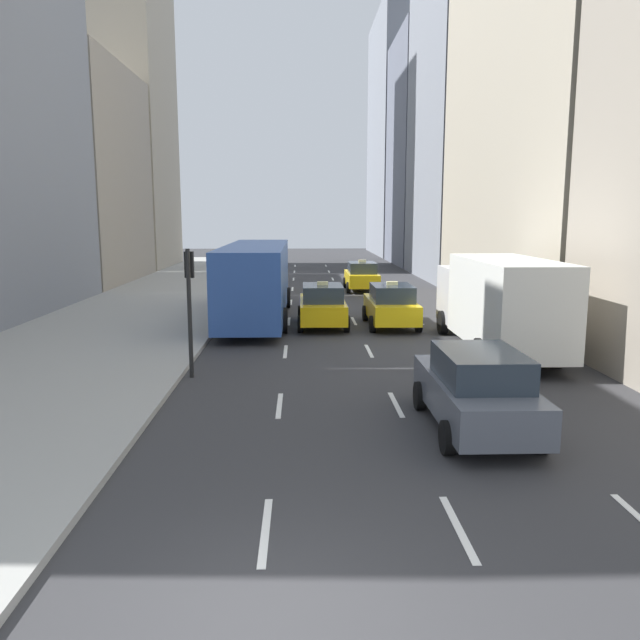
{
  "coord_description": "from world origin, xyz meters",
  "views": [
    {
      "loc": [
        0.33,
        -6.37,
        4.49
      ],
      "look_at": [
        0.93,
        13.01,
        1.23
      ],
      "focal_mm": 35.0,
      "sensor_mm": 36.0,
      "label": 1
    }
  ],
  "objects_px": {
    "taxi_lead": "(322,305)",
    "box_truck": "(498,301)",
    "taxi_third": "(362,276)",
    "sedan_black_near": "(477,389)",
    "taxi_second": "(391,305)",
    "traffic_light_pole": "(189,292)",
    "city_bus": "(256,279)"
  },
  "relations": [
    {
      "from": "taxi_third",
      "to": "traffic_light_pole",
      "type": "xyz_separation_m",
      "value": [
        -6.75,
        -20.25,
        1.53
      ]
    },
    {
      "from": "sedan_black_near",
      "to": "city_bus",
      "type": "bearing_deg",
      "value": 111.34
    },
    {
      "from": "traffic_light_pole",
      "to": "box_truck",
      "type": "bearing_deg",
      "value": 16.95
    },
    {
      "from": "box_truck",
      "to": "traffic_light_pole",
      "type": "bearing_deg",
      "value": -163.05
    },
    {
      "from": "taxi_third",
      "to": "box_truck",
      "type": "distance_m",
      "value": 17.59
    },
    {
      "from": "taxi_lead",
      "to": "traffic_light_pole",
      "type": "height_order",
      "value": "traffic_light_pole"
    },
    {
      "from": "taxi_lead",
      "to": "sedan_black_near",
      "type": "height_order",
      "value": "taxi_lead"
    },
    {
      "from": "sedan_black_near",
      "to": "traffic_light_pole",
      "type": "relative_size",
      "value": 1.25
    },
    {
      "from": "taxi_lead",
      "to": "taxi_third",
      "type": "xyz_separation_m",
      "value": [
        2.8,
        12.32,
        0.0
      ]
    },
    {
      "from": "taxi_lead",
      "to": "traffic_light_pole",
      "type": "xyz_separation_m",
      "value": [
        -3.95,
        -7.93,
        1.53
      ]
    },
    {
      "from": "taxi_second",
      "to": "taxi_third",
      "type": "bearing_deg",
      "value": 90.0
    },
    {
      "from": "taxi_lead",
      "to": "taxi_third",
      "type": "bearing_deg",
      "value": 77.2
    },
    {
      "from": "box_truck",
      "to": "traffic_light_pole",
      "type": "relative_size",
      "value": 2.33
    },
    {
      "from": "taxi_second",
      "to": "sedan_black_near",
      "type": "relative_size",
      "value": 0.98
    },
    {
      "from": "sedan_black_near",
      "to": "city_bus",
      "type": "distance_m",
      "value": 15.45
    },
    {
      "from": "taxi_lead",
      "to": "city_bus",
      "type": "bearing_deg",
      "value": 147.86
    },
    {
      "from": "box_truck",
      "to": "city_bus",
      "type": "bearing_deg",
      "value": 141.1
    },
    {
      "from": "taxi_third",
      "to": "sedan_black_near",
      "type": "relative_size",
      "value": 0.98
    },
    {
      "from": "sedan_black_near",
      "to": "traffic_light_pole",
      "type": "bearing_deg",
      "value": 145.34
    },
    {
      "from": "taxi_second",
      "to": "traffic_light_pole",
      "type": "bearing_deg",
      "value": -130.68
    },
    {
      "from": "taxi_second",
      "to": "sedan_black_near",
      "type": "bearing_deg",
      "value": -90.0
    },
    {
      "from": "taxi_third",
      "to": "taxi_second",
      "type": "bearing_deg",
      "value": -90.0
    },
    {
      "from": "taxi_lead",
      "to": "box_truck",
      "type": "height_order",
      "value": "box_truck"
    },
    {
      "from": "city_bus",
      "to": "box_truck",
      "type": "bearing_deg",
      "value": -38.9
    },
    {
      "from": "taxi_third",
      "to": "box_truck",
      "type": "relative_size",
      "value": 0.52
    },
    {
      "from": "taxi_second",
      "to": "city_bus",
      "type": "distance_m",
      "value": 5.98
    },
    {
      "from": "taxi_third",
      "to": "taxi_lead",
      "type": "bearing_deg",
      "value": -102.8
    },
    {
      "from": "taxi_second",
      "to": "city_bus",
      "type": "bearing_deg",
      "value": 161.82
    },
    {
      "from": "taxi_third",
      "to": "traffic_light_pole",
      "type": "bearing_deg",
      "value": -108.43
    },
    {
      "from": "box_truck",
      "to": "taxi_third",
      "type": "bearing_deg",
      "value": 99.17
    },
    {
      "from": "box_truck",
      "to": "traffic_light_pole",
      "type": "height_order",
      "value": "traffic_light_pole"
    },
    {
      "from": "taxi_second",
      "to": "box_truck",
      "type": "relative_size",
      "value": 0.52
    }
  ]
}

